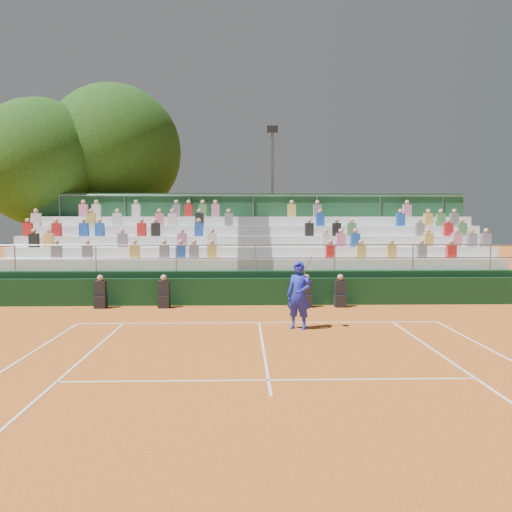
{
  "coord_description": "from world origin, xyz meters",
  "views": [
    {
      "loc": [
        -0.51,
        -15.03,
        3.13
      ],
      "look_at": [
        0.0,
        3.5,
        1.8
      ],
      "focal_mm": 35.0,
      "sensor_mm": 36.0,
      "label": 1
    }
  ],
  "objects_px": {
    "floodlight_mast": "(272,189)",
    "tree_west": "(41,163)",
    "tennis_player": "(299,295)",
    "tree_east": "(114,152)"
  },
  "relations": [
    {
      "from": "tree_west",
      "to": "floodlight_mast",
      "type": "relative_size",
      "value": 1.1
    },
    {
      "from": "tennis_player",
      "to": "tree_east",
      "type": "distance_m",
      "value": 16.69
    },
    {
      "from": "tree_west",
      "to": "floodlight_mast",
      "type": "distance_m",
      "value": 12.06
    },
    {
      "from": "tennis_player",
      "to": "tree_west",
      "type": "height_order",
      "value": "tree_west"
    },
    {
      "from": "tennis_player",
      "to": "tree_east",
      "type": "height_order",
      "value": "tree_east"
    },
    {
      "from": "tennis_player",
      "to": "tree_west",
      "type": "distance_m",
      "value": 17.12
    },
    {
      "from": "tree_west",
      "to": "tree_east",
      "type": "height_order",
      "value": "tree_east"
    },
    {
      "from": "floodlight_mast",
      "to": "tree_west",
      "type": "bearing_deg",
      "value": -168.59
    },
    {
      "from": "tennis_player",
      "to": "tree_west",
      "type": "xyz_separation_m",
      "value": [
        -11.72,
        11.42,
        5.02
      ]
    },
    {
      "from": "tree_west",
      "to": "floodlight_mast",
      "type": "bearing_deg",
      "value": 11.41
    }
  ]
}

